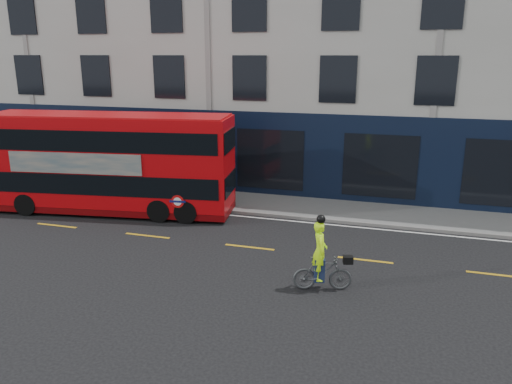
% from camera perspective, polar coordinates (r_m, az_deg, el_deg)
% --- Properties ---
extents(ground, '(120.00, 120.00, 0.00)m').
position_cam_1_polar(ground, '(17.94, -14.59, -6.48)').
color(ground, black).
rests_on(ground, ground).
extents(pavement, '(60.00, 3.00, 0.12)m').
position_cam_1_polar(pavement, '(23.39, -6.47, -0.73)').
color(pavement, slate).
rests_on(pavement, ground).
extents(kerb, '(60.00, 0.12, 0.13)m').
position_cam_1_polar(kerb, '(22.08, -7.98, -1.76)').
color(kerb, slate).
rests_on(kerb, ground).
extents(building_terrace, '(50.00, 10.07, 15.00)m').
position_cam_1_polar(building_terrace, '(28.51, -1.68, 17.38)').
color(building_terrace, '#BCB9B1').
rests_on(building_terrace, ground).
extents(road_edge_line, '(58.00, 0.10, 0.01)m').
position_cam_1_polar(road_edge_line, '(21.83, -8.30, -2.14)').
color(road_edge_line, silver).
rests_on(road_edge_line, ground).
extents(lane_dashes, '(58.00, 0.12, 0.01)m').
position_cam_1_polar(lane_dashes, '(19.14, -12.30, -4.90)').
color(lane_dashes, '#C18F16').
rests_on(lane_dashes, ground).
extents(bus, '(10.58, 3.75, 4.18)m').
position_cam_1_polar(bus, '(21.88, -16.28, 3.23)').
color(bus, '#C3070C').
rests_on(bus, ground).
extents(cyclist, '(1.75, 0.90, 2.27)m').
position_cam_1_polar(cyclist, '(14.46, 7.51, -8.28)').
color(cyclist, '#4E5254').
rests_on(cyclist, ground).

